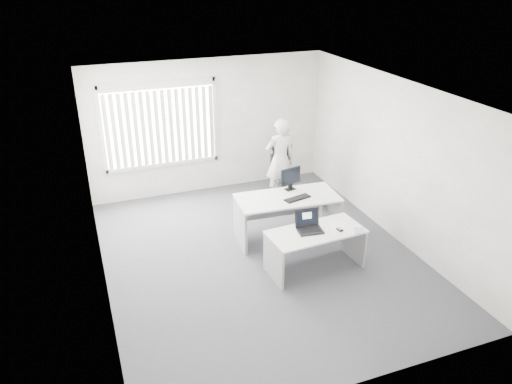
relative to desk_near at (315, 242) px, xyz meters
name	(u,v)px	position (x,y,z in m)	size (l,w,h in m)	color
ground	(260,256)	(-0.69, 0.64, -0.50)	(6.00, 6.00, 0.00)	#57575F
wall_back	(208,126)	(-0.69, 3.64, 0.90)	(5.00, 0.02, 2.80)	white
wall_front	(362,287)	(-0.69, -2.36, 0.90)	(5.00, 0.02, 2.80)	white
wall_left	(95,205)	(-3.19, 0.64, 0.90)	(0.02, 6.00, 2.80)	white
wall_right	(395,160)	(1.81, 0.64, 0.90)	(0.02, 6.00, 2.80)	white
ceiling	(261,92)	(-0.69, 0.64, 2.30)	(5.00, 6.00, 0.02)	white
window	(160,125)	(-1.69, 3.60, 1.05)	(2.32, 0.06, 1.76)	silver
blinds	(161,127)	(-1.69, 3.54, 1.02)	(2.20, 0.10, 1.50)	silver
desk_near	(315,242)	(0.00, 0.00, 0.00)	(1.56, 0.81, 0.69)	white
desk_far	(287,208)	(-0.01, 1.07, 0.08)	(1.82, 0.94, 0.81)	white
office_chair	(284,183)	(0.59, 2.60, -0.15)	(0.66, 0.66, 1.13)	black
person	(280,160)	(0.50, 2.61, 0.37)	(0.63, 0.42, 1.74)	silver
laptop	(310,223)	(-0.09, 0.02, 0.34)	(0.39, 0.35, 0.30)	black
paper_sheet	(339,228)	(0.39, -0.05, 0.19)	(0.26, 0.19, 0.00)	white
mouse	(340,229)	(0.35, -0.11, 0.22)	(0.06, 0.11, 0.04)	#A7A7A9
booklet	(359,231)	(0.64, -0.23, 0.20)	(0.14, 0.20, 0.01)	white
keyboard	(297,198)	(0.11, 0.94, 0.32)	(0.48, 0.16, 0.02)	black
monitor	(290,179)	(0.16, 1.34, 0.52)	(0.41, 0.12, 0.41)	black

